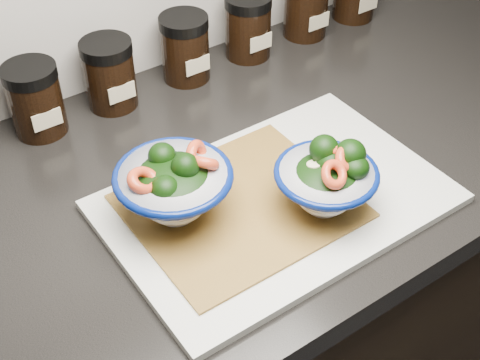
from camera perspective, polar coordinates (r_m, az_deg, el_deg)
cabinet at (r=1.39m, az=5.79°, el=-10.86°), size 3.43×0.58×0.86m
countertop at (r=1.07m, az=7.39°, el=3.99°), size 3.50×0.60×0.04m
cutting_board at (r=0.91m, az=3.07°, el=-1.84°), size 0.45×0.30×0.01m
bamboo_mat at (r=0.89m, az=-0.00°, el=-2.22°), size 0.28×0.24×0.00m
bowl_left at (r=0.85m, az=-5.64°, el=-0.55°), size 0.15×0.15×0.10m
bowl_right at (r=0.86m, az=7.47°, el=-0.02°), size 0.14×0.14×0.10m
spice_jar_a at (r=1.05m, az=-17.07°, el=6.58°), size 0.08×0.08×0.11m
spice_jar_b at (r=1.08m, az=-11.07°, el=8.87°), size 0.08×0.08×0.11m
spice_jar_c at (r=1.14m, az=-4.71°, el=11.17°), size 0.08×0.08×0.11m
spice_jar_d at (r=1.20m, az=0.69°, el=12.99°), size 0.08×0.08×0.11m
spice_jar_e at (r=1.27m, az=5.65°, el=14.54°), size 0.08×0.08×0.11m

